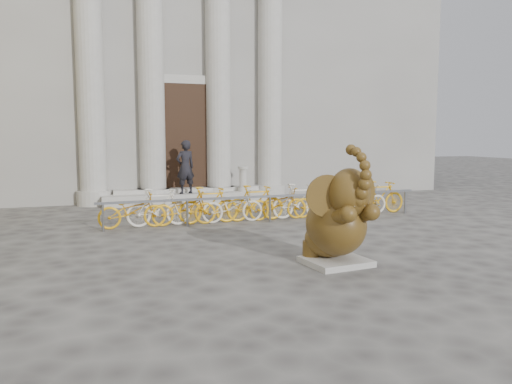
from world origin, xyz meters
name	(u,v)px	position (x,y,z in m)	size (l,w,h in m)	color
ground	(298,268)	(0.00, 0.00, 0.00)	(80.00, 80.00, 0.00)	#474442
classical_building	(162,54)	(0.00, 14.93, 5.98)	(22.00, 10.70, 12.00)	gray
entrance_steps	(189,197)	(0.00, 9.40, 0.18)	(6.00, 1.20, 0.36)	#A8A59E
elephant_statue	(338,222)	(0.75, -0.05, 0.79)	(1.46, 1.66, 2.18)	#A8A59E
bike_rack	(266,202)	(1.25, 4.96, 0.50)	(9.20, 0.53, 1.00)	slate
pedestrian	(185,167)	(-0.20, 9.05, 1.28)	(0.67, 0.44, 1.84)	black
balustrade_post	(243,180)	(1.90, 9.10, 0.77)	(0.37, 0.37, 0.90)	#A8A59E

